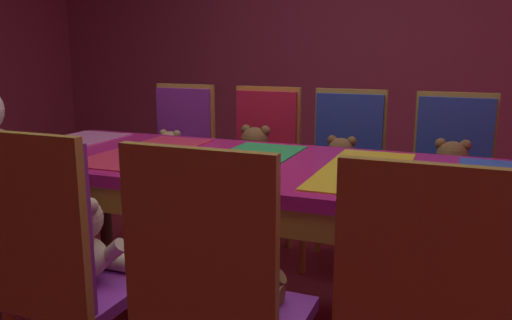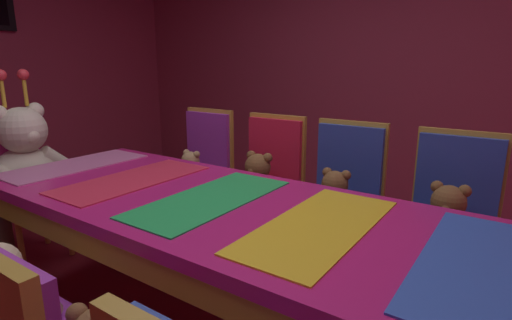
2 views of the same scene
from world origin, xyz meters
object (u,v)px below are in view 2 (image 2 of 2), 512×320
at_px(chair_right_2, 270,176).
at_px(teddy_right_2, 257,182).
at_px(teddy_right_1, 334,199).
at_px(teddy_right_0, 446,221).
at_px(chair_right_3, 204,164).
at_px(king_teddy_bear, 27,157).
at_px(banquet_table, 212,218).
at_px(teddy_right_3, 190,171).
at_px(teddy_left_2, 3,289).
at_px(chair_right_1, 344,190).
at_px(chair_right_0, 452,211).
at_px(throne_chair, 17,171).

xyz_separation_m(chair_right_2, teddy_right_2, (-0.15, 0.00, -0.00)).
height_order(teddy_right_1, chair_right_2, chair_right_2).
distance_m(teddy_right_0, chair_right_3, 1.65).
height_order(teddy_right_1, king_teddy_bear, king_teddy_bear).
height_order(banquet_table, king_teddy_bear, king_teddy_bear).
xyz_separation_m(teddy_right_0, teddy_right_2, (0.01, 1.06, 0.00)).
xyz_separation_m(teddy_right_2, king_teddy_bear, (-0.71, 1.31, 0.12)).
bearing_deg(teddy_right_3, teddy_right_1, 89.32).
bearing_deg(teddy_left_2, chair_right_1, -18.27).
bearing_deg(chair_right_0, chair_right_3, -90.71).
distance_m(teddy_right_2, king_teddy_bear, 1.50).
bearing_deg(teddy_right_1, throne_chair, -70.11).
height_order(teddy_right_1, teddy_right_2, teddy_right_2).
xyz_separation_m(banquet_table, teddy_right_1, (0.72, -0.25, -0.07)).
relative_size(chair_right_2, king_teddy_bear, 1.22).
xyz_separation_m(teddy_right_1, teddy_right_3, (0.01, 1.08, -0.01)).
distance_m(chair_right_2, king_teddy_bear, 1.57).
relative_size(teddy_right_1, chair_right_3, 0.31).
bearing_deg(king_teddy_bear, teddy_left_2, -29.13).
bearing_deg(chair_right_2, throne_chair, -59.77).
xyz_separation_m(teddy_right_2, chair_right_3, (0.16, 0.58, 0.00)).
bearing_deg(chair_right_3, chair_right_1, 89.43).
bearing_deg(teddy_right_2, teddy_right_3, -91.45).
xyz_separation_m(chair_right_0, chair_right_1, (0.01, 0.56, 0.00)).
relative_size(teddy_left_2, throne_chair, 0.31).
bearing_deg(chair_right_3, chair_right_0, 89.29).
distance_m(teddy_left_2, chair_right_1, 1.66).
height_order(teddy_right_1, throne_chair, throne_chair).
distance_m(teddy_right_3, throne_chair, 1.16).
height_order(teddy_left_2, teddy_right_0, teddy_right_0).
distance_m(banquet_table, chair_right_3, 1.20).
relative_size(banquet_table, throne_chair, 2.41).
distance_m(teddy_right_1, throne_chair, 2.10).
height_order(teddy_right_1, chair_right_3, chair_right_3).
height_order(chair_right_0, chair_right_2, same).
relative_size(chair_right_0, teddy_right_2, 2.91).
height_order(chair_right_2, teddy_right_2, chair_right_2).
height_order(teddy_left_2, chair_right_0, chair_right_0).
relative_size(teddy_right_1, teddy_right_2, 0.90).
distance_m(chair_right_2, teddy_right_2, 0.15).
height_order(chair_right_0, teddy_right_1, chair_right_0).
distance_m(teddy_left_2, teddy_right_2, 1.43).
bearing_deg(throne_chair, banquet_table, -0.00).
relative_size(chair_right_2, chair_right_3, 1.00).
height_order(chair_right_0, teddy_right_0, chair_right_0).
bearing_deg(teddy_right_3, teddy_right_0, 89.16).
height_order(chair_right_0, chair_right_1, same).
xyz_separation_m(banquet_table, teddy_right_0, (0.70, -0.81, -0.06)).
relative_size(teddy_right_0, teddy_right_1, 1.07).
distance_m(teddy_right_0, chair_right_1, 0.58).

